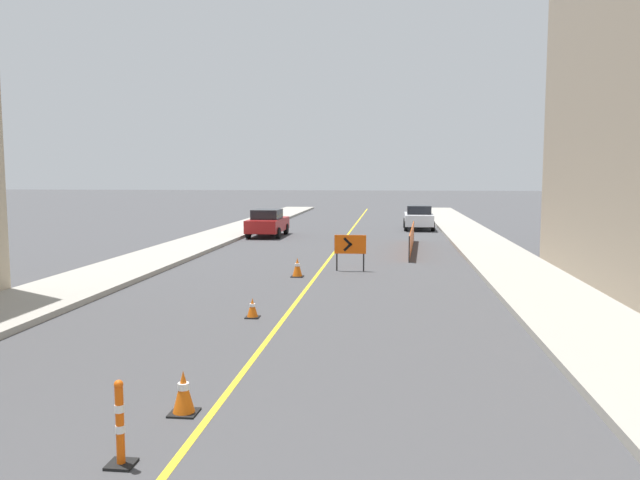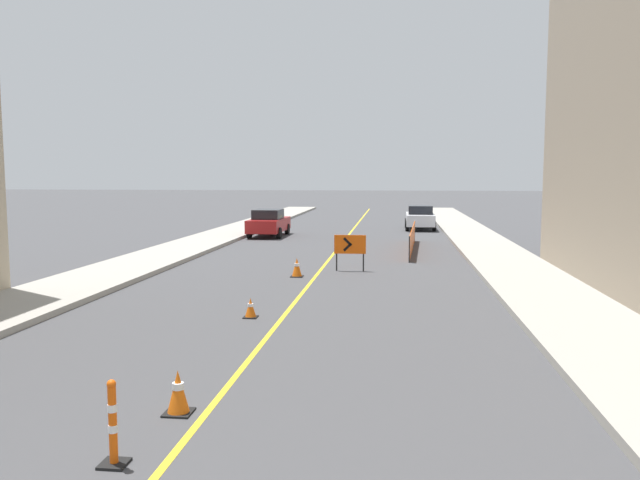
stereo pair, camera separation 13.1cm
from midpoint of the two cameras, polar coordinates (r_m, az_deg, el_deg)
lane_stripe at (r=32.81m, az=2.14°, el=-0.29°), size 0.12×68.23×0.01m
sidewalk_left at (r=34.17m, az=-10.04°, el=0.01°), size 3.00×68.23×0.17m
sidewalk_right at (r=33.00m, az=14.76°, el=-0.30°), size 3.00×68.23×0.17m
traffic_cone_second at (r=9.80m, az=-12.46°, el=-13.43°), size 0.41×0.41×0.67m
traffic_cone_third at (r=15.79m, az=-6.13°, el=-6.20°), size 0.34×0.34×0.50m
traffic_cone_fourth at (r=21.93m, az=-1.96°, el=-2.52°), size 0.43×0.43×0.67m
delineator_post_front at (r=8.34m, az=-17.96°, el=-16.12°), size 0.33×0.33×1.09m
arrow_barricade_primary at (r=23.19m, az=2.92°, el=-0.52°), size 1.18×0.11×1.35m
safety_mesh_fence at (r=29.95m, az=8.56°, el=0.09°), size 0.51×8.64×1.09m
parked_car_curb_near at (r=36.54m, az=-4.61°, el=1.58°), size 1.94×4.33×1.59m
parked_car_curb_mid at (r=41.60m, az=9.22°, el=2.05°), size 1.93×4.31×1.59m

